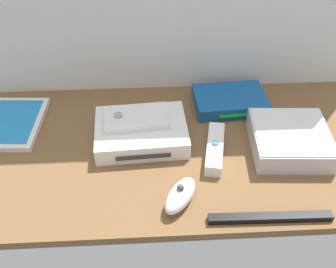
% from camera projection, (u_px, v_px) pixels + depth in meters
% --- Properties ---
extents(ground_plane, '(1.00, 0.48, 0.02)m').
position_uv_depth(ground_plane, '(168.00, 150.00, 0.91)').
color(ground_plane, brown).
rests_on(ground_plane, ground).
extents(game_console, '(0.22, 0.17, 0.04)m').
position_uv_depth(game_console, '(141.00, 132.00, 0.91)').
color(game_console, white).
rests_on(game_console, ground_plane).
extents(mini_computer, '(0.18, 0.18, 0.05)m').
position_uv_depth(mini_computer, '(290.00, 139.00, 0.89)').
color(mini_computer, silver).
rests_on(mini_computer, ground_plane).
extents(game_case, '(0.15, 0.20, 0.02)m').
position_uv_depth(game_case, '(13.00, 123.00, 0.96)').
color(game_case, white).
rests_on(game_case, ground_plane).
extents(network_router, '(0.19, 0.13, 0.03)m').
position_uv_depth(network_router, '(230.00, 101.00, 1.01)').
color(network_router, '#145193').
rests_on(network_router, ground_plane).
extents(remote_wand, '(0.06, 0.15, 0.03)m').
position_uv_depth(remote_wand, '(215.00, 149.00, 0.88)').
color(remote_wand, white).
rests_on(remote_wand, ground_plane).
extents(remote_nunchuk, '(0.09, 0.11, 0.05)m').
position_uv_depth(remote_nunchuk, '(180.00, 195.00, 0.77)').
color(remote_nunchuk, white).
rests_on(remote_nunchuk, ground_plane).
extents(remote_classic_pad, '(0.15, 0.09, 0.02)m').
position_uv_depth(remote_classic_pad, '(136.00, 118.00, 0.90)').
color(remote_classic_pad, white).
rests_on(remote_classic_pad, game_console).
extents(sensor_bar, '(0.24, 0.02, 0.01)m').
position_uv_depth(sensor_bar, '(270.00, 218.00, 0.75)').
color(sensor_bar, black).
rests_on(sensor_bar, ground_plane).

